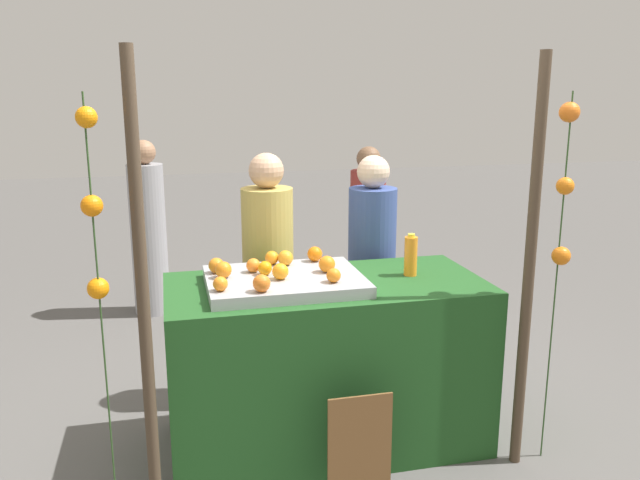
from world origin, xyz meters
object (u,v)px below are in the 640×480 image
(juice_bottle, at_px, (411,256))
(vendor_left, at_px, (269,288))
(orange_1, at_px, (315,254))
(stall_counter, at_px, (326,363))
(orange_0, at_px, (280,271))
(vendor_right, at_px, (371,281))
(chalkboard_sign, at_px, (359,451))

(juice_bottle, distance_m, vendor_left, 0.96)
(orange_1, xyz_separation_m, juice_bottle, (0.50, -0.20, 0.01))
(stall_counter, distance_m, vendor_left, 0.70)
(orange_0, relative_size, orange_1, 1.00)
(juice_bottle, relative_size, vendor_right, 0.15)
(orange_0, height_order, vendor_right, vendor_right)
(orange_1, xyz_separation_m, chalkboard_sign, (0.02, -0.81, -0.76))
(orange_1, distance_m, chalkboard_sign, 1.11)
(vendor_left, relative_size, vendor_right, 1.02)
(vendor_right, bearing_deg, stall_counter, -125.92)
(juice_bottle, height_order, chalkboard_sign, juice_bottle)
(juice_bottle, bearing_deg, orange_1, 158.41)
(chalkboard_sign, xyz_separation_m, vendor_left, (-0.23, 1.19, 0.46))
(orange_0, xyz_separation_m, chalkboard_sign, (0.28, -0.51, -0.76))
(orange_1, bearing_deg, juice_bottle, -21.59)
(stall_counter, relative_size, chalkboard_sign, 2.97)
(orange_1, bearing_deg, vendor_right, 41.16)
(chalkboard_sign, bearing_deg, vendor_right, 69.78)
(stall_counter, xyz_separation_m, vendor_left, (-0.22, 0.61, 0.27))
(stall_counter, distance_m, juice_bottle, 0.76)
(juice_bottle, height_order, vendor_right, vendor_right)
(orange_1, relative_size, juice_bottle, 0.36)
(orange_1, bearing_deg, chalkboard_sign, -88.28)
(vendor_right, bearing_deg, chalkboard_sign, -110.22)
(vendor_left, bearing_deg, orange_0, -93.66)
(orange_0, bearing_deg, vendor_left, 86.34)
(orange_1, relative_size, vendor_right, 0.06)
(stall_counter, xyz_separation_m, juice_bottle, (0.49, 0.03, 0.58))
(chalkboard_sign, xyz_separation_m, vendor_right, (0.45, 1.23, 0.44))
(orange_1, relative_size, vendor_left, 0.05)
(chalkboard_sign, height_order, vendor_right, vendor_right)
(orange_0, relative_size, vendor_right, 0.05)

